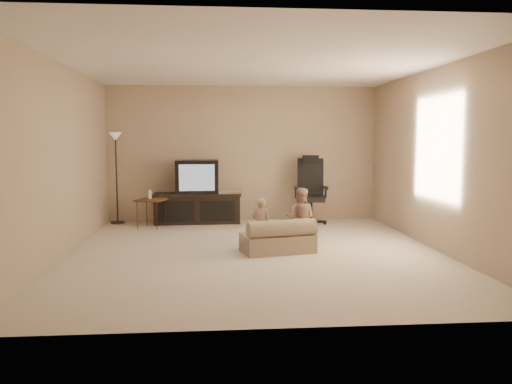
{
  "coord_description": "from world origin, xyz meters",
  "views": [
    {
      "loc": [
        -0.52,
        -6.6,
        1.51
      ],
      "look_at": [
        0.07,
        0.6,
        0.75
      ],
      "focal_mm": 35.0,
      "sensor_mm": 36.0,
      "label": 1
    }
  ],
  "objects_px": {
    "side_table": "(151,200)",
    "child_sofa": "(279,239)",
    "office_chair": "(311,199)",
    "toddler_left": "(261,224)",
    "tv_stand": "(198,197)",
    "toddler_right": "(300,218)",
    "floor_lamp": "(116,157)"
  },
  "relations": [
    {
      "from": "tv_stand",
      "to": "toddler_right",
      "type": "relative_size",
      "value": 1.89
    },
    {
      "from": "floor_lamp",
      "to": "toddler_right",
      "type": "distance_m",
      "value": 3.86
    },
    {
      "from": "side_table",
      "to": "toddler_left",
      "type": "bearing_deg",
      "value": -46.58
    },
    {
      "from": "office_chair",
      "to": "floor_lamp",
      "type": "height_order",
      "value": "floor_lamp"
    },
    {
      "from": "office_chair",
      "to": "toddler_left",
      "type": "distance_m",
      "value": 2.29
    },
    {
      "from": "toddler_left",
      "to": "child_sofa",
      "type": "bearing_deg",
      "value": 135.74
    },
    {
      "from": "tv_stand",
      "to": "side_table",
      "type": "relative_size",
      "value": 2.39
    },
    {
      "from": "toddler_left",
      "to": "tv_stand",
      "type": "bearing_deg",
      "value": -65.02
    },
    {
      "from": "floor_lamp",
      "to": "toddler_right",
      "type": "relative_size",
      "value": 1.92
    },
    {
      "from": "floor_lamp",
      "to": "toddler_left",
      "type": "bearing_deg",
      "value": -44.61
    },
    {
      "from": "child_sofa",
      "to": "toddler_right",
      "type": "xyz_separation_m",
      "value": [
        0.33,
        0.23,
        0.24
      ]
    },
    {
      "from": "floor_lamp",
      "to": "toddler_left",
      "type": "distance_m",
      "value": 3.48
    },
    {
      "from": "office_chair",
      "to": "side_table",
      "type": "distance_m",
      "value": 2.81
    },
    {
      "from": "side_table",
      "to": "toddler_left",
      "type": "distance_m",
      "value": 2.51
    },
    {
      "from": "office_chair",
      "to": "floor_lamp",
      "type": "xyz_separation_m",
      "value": [
        -3.48,
        0.35,
        0.75
      ]
    },
    {
      "from": "child_sofa",
      "to": "toddler_left",
      "type": "height_order",
      "value": "toddler_left"
    },
    {
      "from": "office_chair",
      "to": "child_sofa",
      "type": "xyz_separation_m",
      "value": [
        -0.86,
        -2.25,
        -0.26
      ]
    },
    {
      "from": "side_table",
      "to": "floor_lamp",
      "type": "distance_m",
      "value": 1.13
    },
    {
      "from": "office_chair",
      "to": "side_table",
      "type": "height_order",
      "value": "office_chair"
    },
    {
      "from": "side_table",
      "to": "toddler_left",
      "type": "xyz_separation_m",
      "value": [
        1.72,
        -1.82,
        -0.12
      ]
    },
    {
      "from": "side_table",
      "to": "child_sofa",
      "type": "xyz_separation_m",
      "value": [
        1.94,
        -2.06,
        -0.29
      ]
    },
    {
      "from": "tv_stand",
      "to": "toddler_right",
      "type": "xyz_separation_m",
      "value": [
        1.5,
        -2.31,
        -0.05
      ]
    },
    {
      "from": "toddler_right",
      "to": "office_chair",
      "type": "bearing_deg",
      "value": -86.47
    },
    {
      "from": "office_chair",
      "to": "side_table",
      "type": "bearing_deg",
      "value": -167.84
    },
    {
      "from": "toddler_left",
      "to": "toddler_right",
      "type": "relative_size",
      "value": 0.84
    },
    {
      "from": "floor_lamp",
      "to": "child_sofa",
      "type": "height_order",
      "value": "floor_lamp"
    },
    {
      "from": "side_table",
      "to": "office_chair",
      "type": "bearing_deg",
      "value": 3.96
    },
    {
      "from": "office_chair",
      "to": "child_sofa",
      "type": "height_order",
      "value": "office_chair"
    },
    {
      "from": "tv_stand",
      "to": "toddler_right",
      "type": "distance_m",
      "value": 2.76
    },
    {
      "from": "tv_stand",
      "to": "toddler_right",
      "type": "height_order",
      "value": "tv_stand"
    },
    {
      "from": "tv_stand",
      "to": "toddler_left",
      "type": "distance_m",
      "value": 2.5
    },
    {
      "from": "tv_stand",
      "to": "toddler_left",
      "type": "xyz_separation_m",
      "value": [
        0.95,
        -2.31,
        -0.12
      ]
    }
  ]
}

